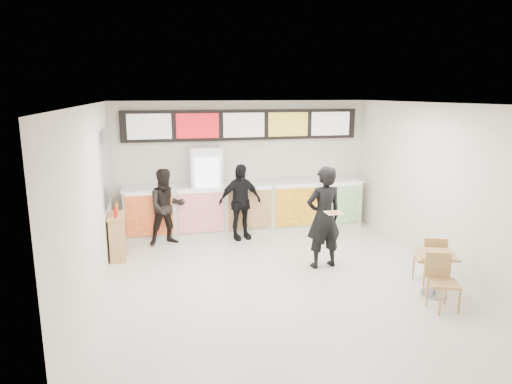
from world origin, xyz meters
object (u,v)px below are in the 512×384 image
object	(u,v)px
service_counter	(247,207)
customer_left	(167,207)
drinks_fridge	(206,191)
customer_main	(324,217)
cafe_table	(436,266)
customer_mid	(240,202)
condiment_ledge	(118,236)

from	to	relation	value
service_counter	customer_left	xyz separation A→B (m)	(-1.85, -0.54, 0.24)
drinks_fridge	customer_main	size ratio (longest dim) A/B	1.05
service_counter	drinks_fridge	xyz separation A→B (m)	(-0.93, 0.02, 0.43)
customer_main	cafe_table	bearing A→B (deg)	122.00
customer_main	customer_mid	distance (m)	2.31
customer_main	customer_mid	world-z (taller)	customer_main
service_counter	customer_main	world-z (taller)	customer_main
customer_mid	cafe_table	bearing A→B (deg)	-67.96
customer_left	customer_mid	bearing A→B (deg)	-10.83
drinks_fridge	customer_left	size ratio (longest dim) A/B	1.23
condiment_ledge	customer_left	bearing A→B (deg)	32.75
cafe_table	service_counter	bearing A→B (deg)	139.04
service_counter	drinks_fridge	bearing A→B (deg)	179.01
customer_main	condiment_ledge	size ratio (longest dim) A/B	1.84
customer_left	cafe_table	distance (m)	5.39
service_counter	cafe_table	distance (m)	4.66
service_counter	customer_mid	size ratio (longest dim) A/B	3.32
customer_mid	condiment_ledge	size ratio (longest dim) A/B	1.62
drinks_fridge	condiment_ledge	world-z (taller)	drinks_fridge
service_counter	cafe_table	bearing A→B (deg)	-61.93
customer_left	cafe_table	bearing A→B (deg)	-52.28
drinks_fridge	customer_left	bearing A→B (deg)	-148.46
service_counter	cafe_table	xyz separation A→B (m)	(2.19, -4.11, -0.08)
service_counter	drinks_fridge	distance (m)	1.03
service_counter	customer_left	bearing A→B (deg)	-163.62
customer_left	drinks_fridge	bearing A→B (deg)	20.71
drinks_fridge	cafe_table	size ratio (longest dim) A/B	1.35
service_counter	cafe_table	world-z (taller)	service_counter
service_counter	condiment_ledge	world-z (taller)	service_counter
customer_left	condiment_ledge	world-z (taller)	customer_left
drinks_fridge	customer_mid	size ratio (longest dim) A/B	1.19
customer_main	customer_mid	bearing A→B (deg)	-66.96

